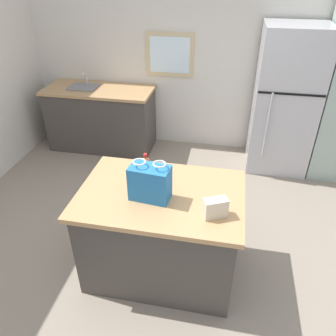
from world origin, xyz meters
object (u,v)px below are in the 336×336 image
object	(u,v)px
shopping_bag	(150,183)
small_box	(215,208)
kitchen_island	(161,232)
refrigerator	(285,101)
bottle	(146,168)

from	to	relation	value
shopping_bag	small_box	world-z (taller)	shopping_bag
kitchen_island	shopping_bag	size ratio (longest dim) A/B	4.09
refrigerator	shopping_bag	distance (m)	2.55
small_box	bottle	world-z (taller)	bottle
refrigerator	shopping_bag	xyz separation A→B (m)	(-1.23, -2.23, 0.09)
bottle	shopping_bag	bearing A→B (deg)	-68.73
kitchen_island	shopping_bag	world-z (taller)	shopping_bag
kitchen_island	refrigerator	bearing A→B (deg)	61.60
kitchen_island	bottle	size ratio (longest dim) A/B	5.50
kitchen_island	refrigerator	distance (m)	2.50
shopping_bag	bottle	bearing A→B (deg)	111.27
shopping_bag	bottle	world-z (taller)	shopping_bag
bottle	small_box	bearing A→B (deg)	-31.59
small_box	bottle	size ratio (longest dim) A/B	0.71
shopping_bag	refrigerator	bearing A→B (deg)	61.10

